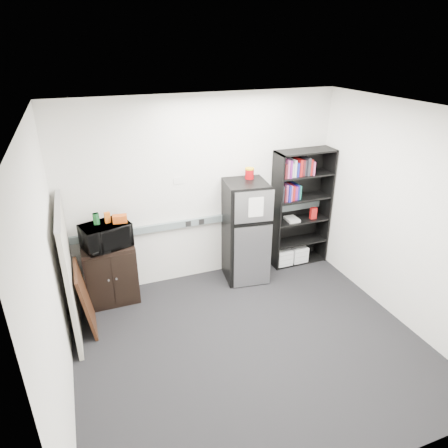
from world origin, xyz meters
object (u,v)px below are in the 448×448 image
at_px(cubicle_partition, 69,271).
at_px(refrigerator, 245,232).
at_px(bookshelf, 300,206).
at_px(microwave, 106,236).
at_px(cabinet, 111,274).

distance_m(cubicle_partition, refrigerator, 2.45).
xyz_separation_m(bookshelf, refrigerator, (-0.98, -0.15, -0.21)).
bearing_deg(microwave, cubicle_partition, -157.73).
relative_size(cubicle_partition, refrigerator, 1.06).
relative_size(cabinet, microwave, 1.43).
bearing_deg(refrigerator, microwave, -174.41).
bearing_deg(refrigerator, cubicle_partition, -164.52).
relative_size(cubicle_partition, cabinet, 1.92).
bearing_deg(cubicle_partition, cabinet, 40.83).
distance_m(bookshelf, cabinet, 2.97).
relative_size(microwave, refrigerator, 0.39).
height_order(cubicle_partition, refrigerator, cubicle_partition).
bearing_deg(bookshelf, refrigerator, -171.55).
distance_m(cubicle_partition, cabinet, 0.75).
relative_size(cubicle_partition, microwave, 2.74).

